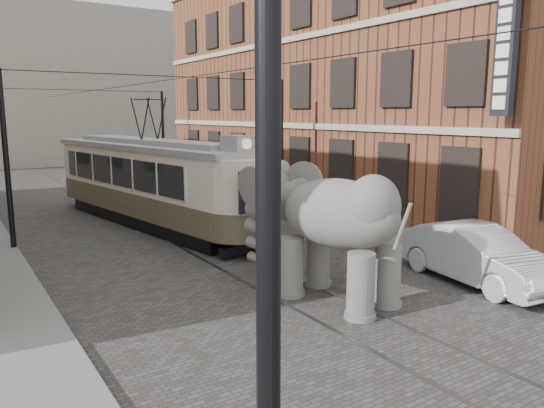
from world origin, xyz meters
TOP-DOWN VIEW (x-y plane):
  - ground at (0.00, 0.00)m, footprint 120.00×120.00m
  - tram_rails at (0.00, 0.00)m, footprint 1.54×80.00m
  - sidewalk_right at (6.00, 0.00)m, footprint 2.00×60.00m
  - sidewalk_left at (-6.50, 0.00)m, footprint 2.00×60.00m
  - brick_building at (11.00, 9.00)m, footprint 8.00×26.00m
  - distant_block at (0.00, 40.00)m, footprint 28.00×10.00m
  - catenary at (-0.20, 5.00)m, footprint 11.00×30.20m
  - tram at (-0.15, 7.61)m, footprint 4.64×13.30m
  - elephant at (0.53, -3.51)m, footprint 4.14×6.03m
  - parked_car at (4.60, -4.47)m, footprint 2.30×4.93m

SIDE VIEW (x-z plane):
  - ground at x=0.00m, z-range 0.00..0.00m
  - tram_rails at x=0.00m, z-range 0.00..0.02m
  - sidewalk_right at x=6.00m, z-range 0.00..0.15m
  - sidewalk_left at x=-6.50m, z-range 0.00..0.15m
  - parked_car at x=4.60m, z-range 0.00..1.57m
  - elephant at x=0.53m, z-range 0.00..3.38m
  - tram at x=-0.15m, z-range 0.00..5.17m
  - catenary at x=-0.20m, z-range 0.00..6.00m
  - brick_building at x=11.00m, z-range 0.00..12.00m
  - distant_block at x=0.00m, z-range 0.00..14.00m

